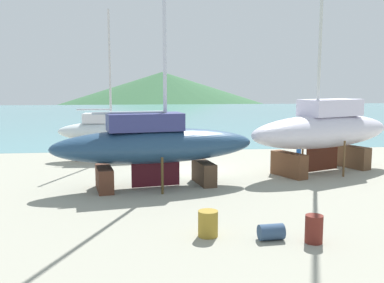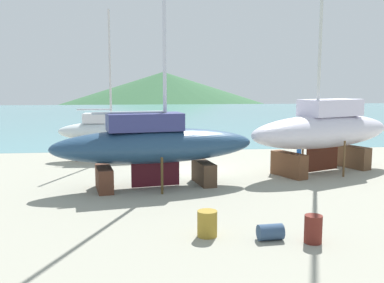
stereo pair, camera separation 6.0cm
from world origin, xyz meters
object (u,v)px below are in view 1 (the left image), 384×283
Objects in this scene: sailboat_far_slipway at (155,144)px; worker at (299,143)px; sailboat_large_starboard at (106,132)px; barrel_tipped_right at (208,224)px; sailboat_mid_port at (324,130)px; barrel_rust_mid at (271,232)px; barrel_blue_faded at (314,229)px.

sailboat_far_slipway is 10.69× the size of worker.
sailboat_far_slipway is 8.99m from sailboat_large_starboard.
barrel_tipped_right is (4.64, -15.83, -1.41)m from sailboat_large_starboard.
sailboat_large_starboard is at bearing 99.78° from sailboat_far_slipway.
sailboat_mid_port is 1.08× the size of sailboat_far_slipway.
sailboat_large_starboard is at bearing -47.82° from sailboat_mid_port.
worker is (0.88, 6.38, -1.63)m from sailboat_mid_port.
sailboat_far_slipway reaches higher than barrel_rust_mid.
worker reaches higher than barrel_blue_faded.
barrel_blue_faded reaches higher than barrel_tipped_right.
sailboat_far_slipway reaches higher than barrel_blue_faded.
worker is 1.76× the size of barrel_blue_faded.
worker reaches higher than barrel_rust_mid.
sailboat_mid_port is 12.31m from barrel_blue_faded.
worker is at bearing 30.22° from sailboat_far_slipway.
sailboat_far_slipway is 19.44× the size of barrel_tipped_right.
sailboat_far_slipway reaches higher than sailboat_large_starboard.
sailboat_far_slipway is 9.85m from barrel_blue_faded.
barrel_tipped_right is (-3.34, 0.98, -0.01)m from barrel_blue_faded.
barrel_blue_faded is (-4.94, -11.09, -2.01)m from sailboat_mid_port.
sailboat_large_starboard reaches higher than worker.
barrel_blue_faded is 3.48m from barrel_tipped_right.
sailboat_large_starboard is 6.17× the size of worker.
sailboat_mid_port is 22.53× the size of barrel_rust_mid.
worker reaches higher than barrel_tipped_right.
barrel_rust_mid is (2.04, -0.57, -0.18)m from barrel_tipped_right.
sailboat_mid_port reaches higher than barrel_tipped_right.
sailboat_far_slipway is 1.73× the size of sailboat_large_starboard.
barrel_tipped_right is at bearing -69.64° from sailboat_large_starboard.
sailboat_mid_port is at bearing 5.43° from sailboat_far_slipway.
sailboat_far_slipway is at bearing 31.72° from worker.
barrel_rust_mid is (-6.25, -10.69, -2.20)m from sailboat_mid_port.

